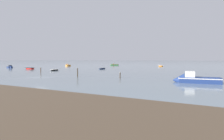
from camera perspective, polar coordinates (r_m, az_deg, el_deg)
name	(u,v)px	position (r m, az deg, el deg)	size (l,w,h in m)	color
ground_plane	(39,77)	(38.30, -20.59, -2.04)	(800.00, 800.00, 0.00)	slate
motorboat_moored_0	(192,80)	(30.29, 22.41, -2.74)	(6.66, 3.04, 2.44)	navy
motorboat_moored_1	(113,65)	(101.82, 0.43, 1.49)	(4.76, 3.40, 1.56)	#23602D
rowboat_moored_0	(161,66)	(91.47, 14.12, 1.18)	(3.65, 4.92, 0.74)	orange
motorboat_moored_2	(68,65)	(96.02, -12.90, 1.30)	(4.73, 4.01, 1.60)	orange
motorboat_moored_3	(10,67)	(83.42, -27.75, 0.73)	(4.36, 2.91, 1.57)	navy
rowboat_moored_2	(30,68)	(70.55, -22.97, 0.41)	(4.75, 2.31, 0.72)	red
rowboat_moored_3	(102,69)	(65.09, -2.92, 0.40)	(1.33, 3.19, 0.49)	navy
rowboat_moored_4	(55,70)	(59.48, -16.49, 0.00)	(1.69, 3.46, 0.52)	black
mooring_post_near	(41,70)	(51.57, -20.19, 0.01)	(0.22, 0.22, 1.51)	#463323
mooring_post_left	(120,75)	(34.85, 2.38, -1.46)	(0.22, 0.22, 1.22)	#423323
mooring_post_right	(78,73)	(37.05, -10.09, -0.76)	(0.22, 0.22, 1.96)	#3E3323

